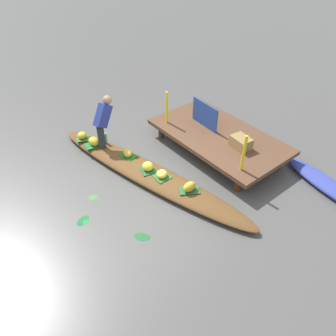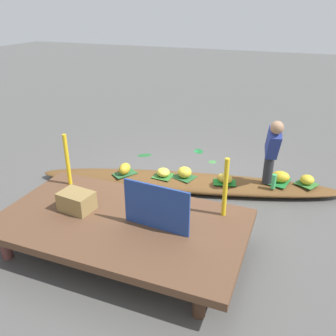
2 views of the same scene
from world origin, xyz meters
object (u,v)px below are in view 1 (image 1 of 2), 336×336
Objects in this scene: moored_boat at (326,184)px; banana_bunch_3 at (82,135)px; banana_bunch_4 at (189,187)px; produce_crate at (241,142)px; banana_bunch_2 at (162,174)px; vendor_boat at (147,173)px; water_bottle at (106,138)px; market_banner at (205,115)px; banana_bunch_5 at (94,141)px; vendor_person at (103,120)px; banana_bunch_1 at (128,153)px; banana_bunch_0 at (148,166)px.

banana_bunch_3 is (-4.59, -3.19, 0.19)m from moored_boat.
produce_crate is (-0.15, 1.64, 0.26)m from banana_bunch_4.
banana_bunch_3 is at bearing -165.64° from banana_bunch_2.
water_bottle reaches higher than vendor_boat.
market_banner is (-0.65, 1.82, 0.46)m from banana_bunch_2.
vendor_person is (0.18, 0.23, 0.58)m from banana_bunch_5.
vendor_person is at bearing -168.32° from banana_bunch_1.
vendor_boat is at bearing 7.75° from vendor_person.
banana_bunch_2 is 0.56× the size of produce_crate.
moored_boat is 1.94m from produce_crate.
vendor_boat is 17.30× the size of banana_bunch_5.
market_banner is at bearing 59.87° from water_bottle.
market_banner is (1.28, 2.34, 0.44)m from banana_bunch_5.
banana_bunch_5 is 0.35× the size of market_banner.
vendor_person is at bearing 174.91° from vendor_boat.
water_bottle is at bearing -172.62° from banana_bunch_1.
banana_bunch_3 is 0.92× the size of water_bottle.
banana_bunch_3 is at bearing -178.66° from vendor_boat.
banana_bunch_1 is at bearing 19.36° from banana_bunch_3.
produce_crate is at bearing 39.91° from banana_bunch_3.
banana_bunch_4 is (-1.56, -2.43, 0.21)m from moored_boat.
banana_bunch_0 is at bearing -124.28° from moored_boat.
water_bottle is (0.51, 0.35, 0.04)m from banana_bunch_3.
banana_bunch_0 is 0.70m from banana_bunch_1.
produce_crate is (0.90, 1.91, 0.46)m from vendor_boat.
banana_bunch_4 reaches higher than banana_bunch_3.
banana_bunch_5 is at bearing -164.72° from banana_bunch_0.
banana_bunch_2 is at bearing 14.36° from banana_bunch_3.
banana_bunch_0 is 0.91× the size of banana_bunch_1.
moored_boat is 4.29m from banana_bunch_1.
banana_bunch_0 reaches higher than moored_boat.
banana_bunch_1 is 0.92m from vendor_person.
vendor_boat is at bearing -148.43° from banana_bunch_0.
vendor_person is at bearing -23.46° from water_bottle.
market_banner is at bearing 78.09° from banana_bunch_1.
banana_bunch_2 is (0.36, 0.09, -0.02)m from banana_bunch_0.
market_banner is (-0.26, 1.92, 0.63)m from vendor_boat.
moored_boat is 7.76× the size of banana_bunch_1.
banana_bunch_4 is at bearing -47.15° from market_banner.
banana_bunch_1 is 0.79m from water_bottle.
banana_bunch_5 is (-0.87, -0.37, 0.02)m from banana_bunch_1.
vendor_boat is 18.42× the size of banana_bunch_4.
vendor_boat reaches higher than moored_boat.
water_bottle is at bearing -170.73° from banana_bunch_4.
vendor_person reaches higher than moored_boat.
moored_boat is at bearing 49.24° from banana_bunch_2.
vendor_person is at bearing -134.36° from moored_boat.
vendor_boat is 2.16m from produce_crate.
market_banner reaches higher than banana_bunch_4.
market_banner is 1.98× the size of produce_crate.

